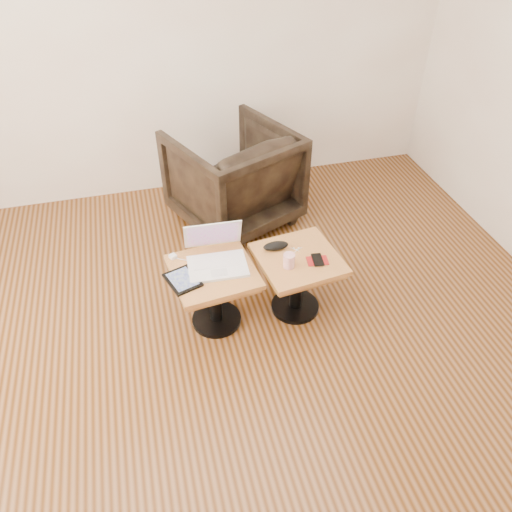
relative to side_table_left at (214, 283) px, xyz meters
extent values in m
cube|color=#44230B|center=(0.03, -0.51, -0.33)|extent=(4.50, 4.50, 0.01)
cube|color=beige|center=(0.03, 1.74, 1.02)|extent=(4.50, 0.02, 2.70)
cylinder|color=black|center=(0.00, 0.00, -0.32)|extent=(0.32, 0.32, 0.03)
cylinder|color=black|center=(0.00, 0.00, -0.11)|extent=(0.08, 0.08, 0.38)
cube|color=brown|center=(0.00, 0.00, 0.06)|extent=(0.50, 0.50, 0.04)
cube|color=brown|center=(0.00, 0.00, 0.09)|extent=(0.54, 0.54, 0.03)
cylinder|color=black|center=(0.53, -0.02, -0.32)|extent=(0.32, 0.32, 0.03)
cylinder|color=black|center=(0.53, -0.02, -0.11)|extent=(0.08, 0.08, 0.38)
cube|color=brown|center=(0.53, -0.02, 0.06)|extent=(0.50, 0.50, 0.04)
cube|color=brown|center=(0.53, -0.02, 0.09)|extent=(0.54, 0.54, 0.03)
cube|color=white|center=(0.03, 0.01, 0.12)|extent=(0.36, 0.26, 0.02)
cube|color=silver|center=(0.03, 0.05, 0.13)|extent=(0.29, 0.13, 0.00)
cube|color=silver|center=(0.03, -0.06, 0.13)|extent=(0.10, 0.07, 0.00)
cube|color=white|center=(0.04, 0.18, 0.24)|extent=(0.35, 0.11, 0.22)
cube|color=maroon|center=(0.04, 0.18, 0.24)|extent=(0.31, 0.09, 0.18)
cube|color=black|center=(-0.19, -0.05, 0.12)|extent=(0.23, 0.25, 0.01)
cube|color=#191E38|center=(-0.19, -0.05, 0.13)|extent=(0.18, 0.21, 0.00)
cube|color=white|center=(-0.22, 0.17, 0.12)|extent=(0.05, 0.05, 0.02)
ellipsoid|color=black|center=(0.42, 0.09, 0.14)|extent=(0.16, 0.07, 0.05)
cylinder|color=#DF5E6A|center=(0.45, -0.09, 0.16)|extent=(0.07, 0.07, 0.09)
sphere|color=white|center=(0.54, 0.05, 0.12)|extent=(0.01, 0.01, 0.01)
sphere|color=white|center=(0.56, 0.06, 0.12)|extent=(0.01, 0.01, 0.01)
sphere|color=white|center=(0.53, 0.06, 0.12)|extent=(0.01, 0.01, 0.01)
cylinder|color=white|center=(0.54, 0.05, 0.11)|extent=(0.06, 0.04, 0.00)
cube|color=maroon|center=(0.63, -0.08, 0.11)|extent=(0.14, 0.10, 0.01)
cube|color=black|center=(0.63, -0.08, 0.12)|extent=(0.08, 0.12, 0.01)
imported|color=black|center=(0.37, 1.09, 0.06)|extent=(1.10, 1.12, 0.78)
camera|label=1|loc=(-0.32, -2.22, 2.08)|focal=35.00mm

